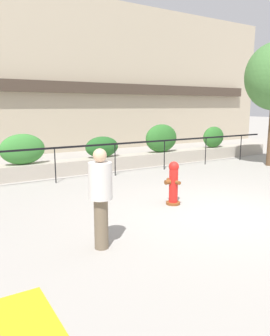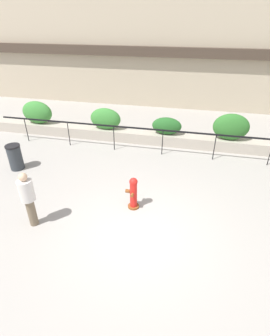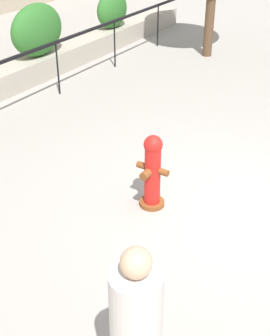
{
  "view_description": "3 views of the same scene",
  "coord_description": "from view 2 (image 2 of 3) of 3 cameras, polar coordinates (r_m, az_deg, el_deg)",
  "views": [
    {
      "loc": [
        -5.33,
        -5.07,
        2.41
      ],
      "look_at": [
        -0.72,
        2.41,
        0.74
      ],
      "focal_mm": 35.0,
      "sensor_mm": 36.0,
      "label": 1
    },
    {
      "loc": [
        1.06,
        -5.23,
        5.28
      ],
      "look_at": [
        -0.58,
        2.15,
        0.82
      ],
      "focal_mm": 28.0,
      "sensor_mm": 36.0,
      "label": 2
    },
    {
      "loc": [
        -5.09,
        -1.53,
        3.8
      ],
      "look_at": [
        -0.57,
        1.29,
        0.63
      ],
      "focal_mm": 50.0,
      "sensor_mm": 36.0,
      "label": 3
    }
  ],
  "objects": [
    {
      "name": "hedge_bush_0",
      "position": [
        14.14,
        -20.52,
        11.27
      ],
      "size": [
        1.55,
        0.7,
        1.12
      ],
      "primitive_type": "ellipsoid",
      "color": "#387F33",
      "rests_on": "planter_wall_low"
    },
    {
      "name": "fence_railing_segment",
      "position": [
        11.05,
        6.1,
        7.67
      ],
      "size": [
        15.0,
        0.05,
        1.15
      ],
      "color": "black",
      "rests_on": "ground"
    },
    {
      "name": "fire_hydrant",
      "position": [
        8.05,
        -0.37,
        -5.4
      ],
      "size": [
        0.43,
        0.47,
        1.08
      ],
      "color": "brown",
      "rests_on": "ground"
    },
    {
      "name": "hedge_bush_2",
      "position": [
        12.1,
        6.93,
        9.08
      ],
      "size": [
        1.33,
        0.56,
        0.79
      ],
      "primitive_type": "ellipsoid",
      "color": "#235B23",
      "rests_on": "planter_wall_low"
    },
    {
      "name": "trash_bin",
      "position": [
        11.12,
        -24.64,
        2.17
      ],
      "size": [
        0.55,
        0.55,
        1.01
      ],
      "color": "#2D3338",
      "rests_on": "ground"
    },
    {
      "name": "planter_wall_low",
      "position": [
        12.36,
        6.56,
        6.31
      ],
      "size": [
        18.0,
        0.7,
        0.5
      ],
      "primitive_type": "cube",
      "color": "#ADA393",
      "rests_on": "ground"
    },
    {
      "name": "hedge_bush_3",
      "position": [
        12.12,
        20.18,
        8.39
      ],
      "size": [
        1.52,
        0.66,
        1.17
      ],
      "primitive_type": "ellipsoid",
      "color": "#2D6B28",
      "rests_on": "planter_wall_low"
    },
    {
      "name": "hedge_bush_1",
      "position": [
        12.65,
        -6.44,
        10.61
      ],
      "size": [
        1.47,
        0.62,
        1.02
      ],
      "primitive_type": "ellipsoid",
      "color": "#387F33",
      "rests_on": "planter_wall_low"
    },
    {
      "name": "ground_plane",
      "position": [
        7.51,
        0.78,
        -14.13
      ],
      "size": [
        120.0,
        120.0,
        0.0
      ],
      "primitive_type": "plane",
      "color": "#9E9991"
    },
    {
      "name": "pedestrian",
      "position": [
        7.75,
        -22.32,
        -5.75
      ],
      "size": [
        0.56,
        0.56,
        1.73
      ],
      "color": "brown",
      "rests_on": "ground"
    },
    {
      "name": "building_facade",
      "position": [
        17.3,
        10.0,
        25.85
      ],
      "size": [
        30.0,
        1.36,
        8.0
      ],
      "color": "tan",
      "rests_on": "ground"
    }
  ]
}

